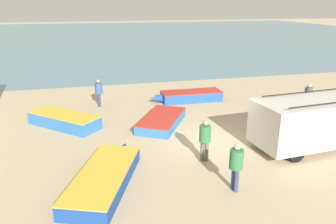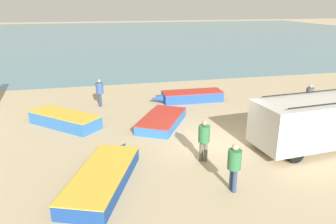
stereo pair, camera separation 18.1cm
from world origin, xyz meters
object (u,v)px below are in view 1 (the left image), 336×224
fishing_rowboat_2 (189,96)px  fisherman_1 (308,95)px  parked_van (316,121)px  fisherman_0 (205,137)px  fishing_rowboat_0 (162,120)px  fisherman_3 (236,163)px  fisherman_2 (99,90)px  fishing_rowboat_3 (62,120)px  fishing_rowboat_1 (105,177)px

fishing_rowboat_2 → fisherman_1: bearing=149.9°
parked_van → fisherman_0: parked_van is taller
fishing_rowboat_0 → fisherman_3: 6.78m
parked_van → fisherman_2: bearing=132.2°
parked_van → fishing_rowboat_0: 7.23m
fishing_rowboat_0 → fisherman_3: bearing=-142.1°
fishing_rowboat_2 → fisherman_1: 7.05m
fisherman_2 → fisherman_3: bearing=116.0°
fishing_rowboat_2 → fisherman_2: 5.64m
fisherman_1 → fishing_rowboat_2: bearing=-39.2°
fishing_rowboat_3 → fisherman_2: 3.56m
parked_van → fisherman_1: size_ratio=3.45×
fishing_rowboat_1 → fishing_rowboat_3: fishing_rowboat_3 is taller
fisherman_2 → fisherman_1: bearing=167.5°
parked_van → fishing_rowboat_2: parked_van is taller
fishing_rowboat_1 → fisherman_1: size_ratio=3.22×
fisherman_2 → fisherman_3: 11.31m
parked_van → fisherman_0: size_ratio=3.25×
fishing_rowboat_1 → parked_van: bearing=-62.3°
fishing_rowboat_2 → fisherman_3: (-1.68, -10.40, 0.71)m
fisherman_1 → fisherman_0: bearing=21.2°
fishing_rowboat_1 → fisherman_0: size_ratio=3.04×
fishing_rowboat_2 → fisherman_2: bearing=-1.2°
fisherman_2 → fisherman_0: bearing=119.7°
fishing_rowboat_2 → fisherman_3: 10.56m
fishing_rowboat_1 → fisherman_3: fisherman_3 is taller
parked_van → fishing_rowboat_0: parked_van is taller
fishing_rowboat_1 → fishing_rowboat_2: (5.86, 8.93, 0.04)m
fishing_rowboat_1 → fishing_rowboat_3: (-1.76, 6.28, 0.06)m
fishing_rowboat_3 → parked_van: bearing=-162.7°
fishing_rowboat_3 → fisherman_3: 9.80m
parked_van → fishing_rowboat_2: (-3.17, 7.97, -0.87)m
fishing_rowboat_1 → fisherman_2: fisherman_2 is taller
fishing_rowboat_3 → fisherman_3: (5.95, -7.76, 0.70)m
fishing_rowboat_3 → fisherman_1: bearing=-140.5°
fishing_rowboat_0 → fisherman_0: 4.48m
parked_van → fishing_rowboat_1: size_ratio=1.07×
fishing_rowboat_0 → fishing_rowboat_3: size_ratio=1.04×
fishing_rowboat_2 → fisherman_1: fisherman_1 is taller
fishing_rowboat_1 → fisherman_2: size_ratio=3.12×
parked_van → fishing_rowboat_1: (-9.04, -0.96, -0.92)m
fishing_rowboat_0 → fishing_rowboat_2: fishing_rowboat_2 is taller
fisherman_0 → fisherman_1: 9.10m
parked_van → fisherman_3: bearing=-158.1°
fishing_rowboat_3 → fisherman_0: fisherman_0 is taller
fishing_rowboat_3 → fisherman_3: bearing=171.1°
fishing_rowboat_1 → fishing_rowboat_2: bearing=-11.7°
parked_van → fishing_rowboat_3: 12.07m
fishing_rowboat_3 → fishing_rowboat_2: bearing=-117.3°
fishing_rowboat_0 → fishing_rowboat_3: (-5.02, 1.08, 0.08)m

